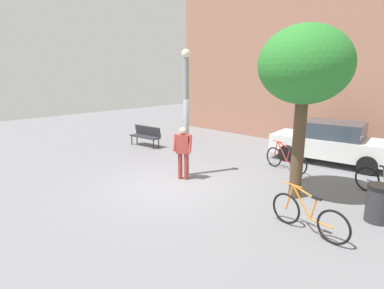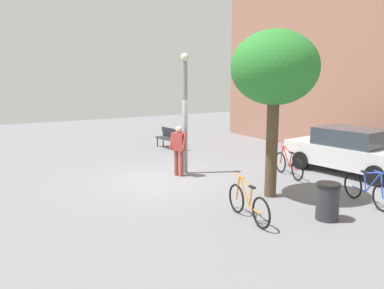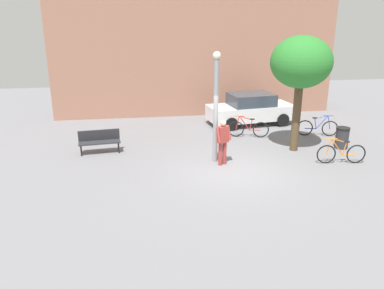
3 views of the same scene
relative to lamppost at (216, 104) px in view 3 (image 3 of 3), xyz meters
name	(u,v)px [view 3 (image 3 of 3)]	position (x,y,z in m)	size (l,w,h in m)	color
ground_plane	(233,170)	(0.47, -0.90, -2.20)	(36.00, 36.00, 0.00)	slate
building_facade	(194,25)	(0.47, 7.96, 2.48)	(15.02, 2.00, 9.36)	#9E6B56
lamppost	(216,104)	(0.00, 0.00, 0.00)	(0.28, 0.28, 4.02)	gray
person_by_lamppost	(223,139)	(0.20, -0.35, -1.24)	(0.63, 0.48, 1.67)	#9E3833
park_bench	(99,139)	(-4.30, 1.64, -1.66)	(1.64, 0.64, 0.92)	#2D2D33
plaza_tree	(301,63)	(3.42, 0.79, 1.25)	(2.32, 2.32, 4.50)	#4F3C28
bicycle_blue	(318,128)	(5.24, 2.47, -1.82)	(1.77, 0.49, 0.97)	black
bicycle_red	(248,129)	(2.09, 2.75, -1.82)	(1.76, 0.51, 0.97)	black
bicycle_orange	(341,153)	(4.53, -0.88, -1.82)	(1.80, 0.29, 0.97)	black
parked_car_white	(251,109)	(2.82, 4.84, -1.43)	(4.39, 2.25, 1.55)	silver
trash_bin	(342,138)	(5.45, 0.72, -1.76)	(0.55, 0.55, 0.87)	#2D2D33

